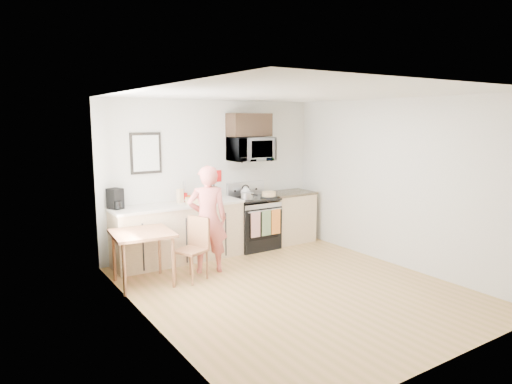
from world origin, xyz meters
TOP-DOWN VIEW (x-y plane):
  - floor at (0.00, 0.00)m, footprint 4.60×4.60m
  - back_wall at (0.00, 2.30)m, footprint 4.00×0.04m
  - front_wall at (0.00, -2.30)m, footprint 4.00×0.04m
  - left_wall at (-2.00, 0.00)m, footprint 0.04×4.60m
  - right_wall at (2.00, 0.00)m, footprint 0.04×4.60m
  - ceiling at (0.00, 0.00)m, footprint 4.00×4.60m
  - window at (-1.96, 0.80)m, footprint 0.06×1.40m
  - cabinet_left at (-0.80, 2.00)m, footprint 2.10×0.60m
  - countertop_left at (-0.80, 2.00)m, footprint 2.14×0.64m
  - cabinet_right at (1.43, 2.00)m, footprint 0.84×0.60m
  - countertop_right at (1.43, 2.00)m, footprint 0.88×0.64m
  - range at (0.63, 1.98)m, footprint 0.76×0.70m
  - microwave at (0.63, 2.08)m, footprint 0.76×0.51m
  - upper_cabinet at (0.63, 2.12)m, footprint 0.76×0.35m
  - wall_art at (-1.20, 2.28)m, footprint 0.50×0.04m
  - wall_trivet at (0.05, 2.28)m, footprint 0.20×0.02m
  - person at (-0.65, 1.26)m, footprint 0.69×0.58m
  - dining_table at (-1.65, 1.28)m, footprint 0.80×0.80m
  - chair at (-0.91, 1.11)m, footprint 0.53×0.50m
  - knife_block at (-0.10, 2.13)m, footprint 0.16×0.16m
  - utensil_crock at (-0.63, 2.14)m, footprint 0.12×0.12m
  - fruit_bowl at (-0.57, 2.06)m, footprint 0.26×0.26m
  - milk_carton at (-0.72, 2.08)m, footprint 0.10×0.10m
  - coffee_maker at (-1.75, 2.14)m, footprint 0.24×0.29m
  - bread_bag at (-0.57, 1.90)m, footprint 0.29×0.22m
  - cake at (0.83, 1.80)m, footprint 0.30×0.30m
  - kettle at (0.50, 2.05)m, footprint 0.17×0.17m
  - pot at (0.41, 1.84)m, footprint 0.22×0.37m

SIDE VIEW (x-z plane):
  - floor at x=0.00m, z-range 0.00..0.00m
  - range at x=0.63m, z-range -0.14..1.02m
  - cabinet_left at x=-0.80m, z-range 0.00..0.90m
  - cabinet_right at x=1.43m, z-range 0.00..0.90m
  - chair at x=-0.91m, z-range 0.13..1.03m
  - dining_table at x=-1.65m, z-range 0.29..1.03m
  - person at x=-0.65m, z-range 0.00..1.62m
  - countertop_left at x=-0.80m, z-range 0.90..0.94m
  - countertop_right at x=1.43m, z-range 0.90..0.94m
  - cake at x=0.83m, z-range 0.92..1.02m
  - pot at x=0.41m, z-range 0.93..1.04m
  - fruit_bowl at x=-0.57m, z-range 0.93..1.04m
  - bread_bag at x=-0.57m, z-range 0.94..1.04m
  - kettle at x=0.50m, z-range 0.91..1.13m
  - knife_block at x=-0.10m, z-range 0.94..1.15m
  - milk_carton at x=-0.72m, z-range 0.94..1.16m
  - utensil_crock at x=-0.63m, z-range 0.90..1.26m
  - coffee_maker at x=-1.75m, z-range 0.93..1.24m
  - back_wall at x=0.00m, z-range 0.00..2.60m
  - front_wall at x=0.00m, z-range 0.00..2.60m
  - left_wall at x=-2.00m, z-range 0.00..2.60m
  - right_wall at x=2.00m, z-range 0.00..2.60m
  - wall_trivet at x=0.05m, z-range 1.20..1.40m
  - window at x=-1.96m, z-range 0.80..2.30m
  - wall_art at x=-1.20m, z-range 1.43..2.08m
  - microwave at x=0.63m, z-range 1.55..1.97m
  - upper_cabinet at x=0.63m, z-range 1.98..2.38m
  - ceiling at x=0.00m, z-range 2.58..2.62m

